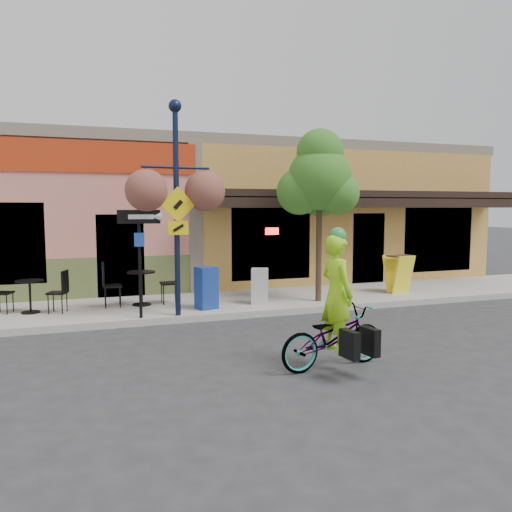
{
  "coord_description": "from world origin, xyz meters",
  "views": [
    {
      "loc": [
        -3.88,
        -9.95,
        2.49
      ],
      "look_at": [
        -0.27,
        0.5,
        1.4
      ],
      "focal_mm": 35.0,
      "sensor_mm": 36.0,
      "label": 1
    }
  ],
  "objects_px": {
    "building": "(199,214)",
    "one_way_sign": "(140,264)",
    "newspaper_box_blue": "(206,288)",
    "newspaper_box_grey": "(260,286)",
    "lamp_post": "(177,209)",
    "cyclist_rider": "(336,310)",
    "bicycle": "(333,337)",
    "street_tree": "(319,215)"
  },
  "relations": [
    {
      "from": "newspaper_box_grey",
      "to": "newspaper_box_blue",
      "type": "bearing_deg",
      "value": -152.46
    },
    {
      "from": "cyclist_rider",
      "to": "newspaper_box_blue",
      "type": "xyz_separation_m",
      "value": [
        -1.03,
        4.34,
        -0.28
      ]
    },
    {
      "from": "building",
      "to": "street_tree",
      "type": "relative_size",
      "value": 4.24
    },
    {
      "from": "building",
      "to": "one_way_sign",
      "type": "xyz_separation_m",
      "value": [
        -2.8,
        -6.85,
        -0.96
      ]
    },
    {
      "from": "building",
      "to": "bicycle",
      "type": "xyz_separation_m",
      "value": [
        -0.28,
        -10.7,
        -1.77
      ]
    },
    {
      "from": "one_way_sign",
      "to": "newspaper_box_grey",
      "type": "xyz_separation_m",
      "value": [
        2.9,
        0.65,
        -0.71
      ]
    },
    {
      "from": "newspaper_box_grey",
      "to": "street_tree",
      "type": "relative_size",
      "value": 0.2
    },
    {
      "from": "one_way_sign",
      "to": "newspaper_box_blue",
      "type": "relative_size",
      "value": 2.35
    },
    {
      "from": "one_way_sign",
      "to": "street_tree",
      "type": "height_order",
      "value": "street_tree"
    },
    {
      "from": "lamp_post",
      "to": "newspaper_box_blue",
      "type": "relative_size",
      "value": 4.72
    },
    {
      "from": "newspaper_box_blue",
      "to": "newspaper_box_grey",
      "type": "distance_m",
      "value": 1.37
    },
    {
      "from": "lamp_post",
      "to": "newspaper_box_blue",
      "type": "height_order",
      "value": "lamp_post"
    },
    {
      "from": "newspaper_box_blue",
      "to": "bicycle",
      "type": "bearing_deg",
      "value": -95.03
    },
    {
      "from": "cyclist_rider",
      "to": "building",
      "type": "bearing_deg",
      "value": -8.81
    },
    {
      "from": "building",
      "to": "street_tree",
      "type": "bearing_deg",
      "value": -75.71
    },
    {
      "from": "bicycle",
      "to": "newspaper_box_blue",
      "type": "distance_m",
      "value": 4.46
    },
    {
      "from": "one_way_sign",
      "to": "newspaper_box_grey",
      "type": "relative_size",
      "value": 2.64
    },
    {
      "from": "bicycle",
      "to": "street_tree",
      "type": "distance_m",
      "value": 5.1
    },
    {
      "from": "cyclist_rider",
      "to": "newspaper_box_grey",
      "type": "bearing_deg",
      "value": -11.78
    },
    {
      "from": "newspaper_box_blue",
      "to": "cyclist_rider",
      "type": "bearing_deg",
      "value": -94.41
    },
    {
      "from": "bicycle",
      "to": "street_tree",
      "type": "xyz_separation_m",
      "value": [
        1.89,
        4.38,
        1.81
      ]
    },
    {
      "from": "newspaper_box_blue",
      "to": "one_way_sign",
      "type": "bearing_deg",
      "value": -179.85
    },
    {
      "from": "bicycle",
      "to": "cyclist_rider",
      "type": "xyz_separation_m",
      "value": [
        0.05,
        0.0,
        0.43
      ]
    },
    {
      "from": "building",
      "to": "one_way_sign",
      "type": "bearing_deg",
      "value": -112.22
    },
    {
      "from": "cyclist_rider",
      "to": "newspaper_box_blue",
      "type": "bearing_deg",
      "value": 5.71
    },
    {
      "from": "building",
      "to": "bicycle",
      "type": "height_order",
      "value": "building"
    },
    {
      "from": "newspaper_box_grey",
      "to": "street_tree",
      "type": "distance_m",
      "value": 2.29
    },
    {
      "from": "building",
      "to": "cyclist_rider",
      "type": "relative_size",
      "value": 9.99
    },
    {
      "from": "building",
      "to": "bicycle",
      "type": "distance_m",
      "value": 10.85
    },
    {
      "from": "bicycle",
      "to": "lamp_post",
      "type": "height_order",
      "value": "lamp_post"
    },
    {
      "from": "cyclist_rider",
      "to": "street_tree",
      "type": "distance_m",
      "value": 4.95
    },
    {
      "from": "building",
      "to": "lamp_post",
      "type": "height_order",
      "value": "lamp_post"
    },
    {
      "from": "one_way_sign",
      "to": "newspaper_box_blue",
      "type": "xyz_separation_m",
      "value": [
        1.54,
        0.5,
        -0.65
      ]
    },
    {
      "from": "newspaper_box_blue",
      "to": "newspaper_box_grey",
      "type": "xyz_separation_m",
      "value": [
        1.36,
        0.15,
        -0.05
      ]
    },
    {
      "from": "building",
      "to": "newspaper_box_grey",
      "type": "relative_size",
      "value": 21.11
    },
    {
      "from": "street_tree",
      "to": "building",
      "type": "bearing_deg",
      "value": 104.29
    },
    {
      "from": "lamp_post",
      "to": "newspaper_box_blue",
      "type": "distance_m",
      "value": 2.02
    },
    {
      "from": "street_tree",
      "to": "newspaper_box_grey",
      "type": "bearing_deg",
      "value": 175.51
    },
    {
      "from": "bicycle",
      "to": "one_way_sign",
      "type": "relative_size",
      "value": 0.81
    },
    {
      "from": "building",
      "to": "newspaper_box_blue",
      "type": "xyz_separation_m",
      "value": [
        -1.26,
        -6.35,
        -1.62
      ]
    },
    {
      "from": "bicycle",
      "to": "newspaper_box_grey",
      "type": "xyz_separation_m",
      "value": [
        0.38,
        4.5,
        0.1
      ]
    },
    {
      "from": "cyclist_rider",
      "to": "bicycle",
      "type": "bearing_deg",
      "value": 82.43
    }
  ]
}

